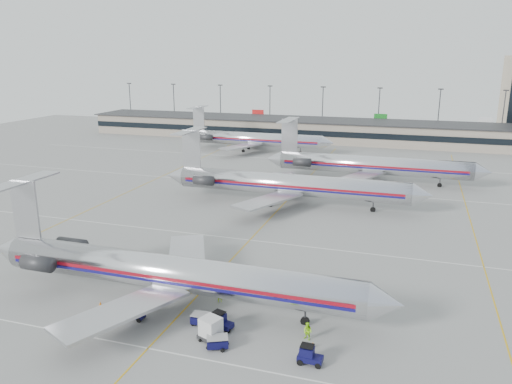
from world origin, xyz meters
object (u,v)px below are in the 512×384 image
at_px(jet_foreground, 166,272).
at_px(tug_center, 221,321).
at_px(jet_second_row, 285,184).
at_px(belt_loader, 219,288).
at_px(uld_container, 211,329).

height_order(jet_foreground, tug_center, jet_foreground).
relative_size(jet_second_row, belt_loader, 12.18).
height_order(tug_center, uld_container, uld_container).
bearing_deg(uld_container, tug_center, 106.24).
xyz_separation_m(jet_foreground, belt_loader, (4.26, 3.60, -2.92)).
bearing_deg(belt_loader, uld_container, -49.38).
relative_size(jet_foreground, uld_container, 18.31).
bearing_deg(jet_second_row, jet_foreground, -93.73).
xyz_separation_m(jet_foreground, jet_second_row, (2.51, 38.47, 0.09)).
bearing_deg(jet_foreground, uld_container, -36.32).
distance_m(jet_foreground, uld_container, 9.02).
distance_m(jet_second_row, tug_center, 42.02).
relative_size(jet_foreground, jet_second_row, 0.97).
bearing_deg(jet_second_row, tug_center, -83.60).
relative_size(jet_second_row, tug_center, 19.97).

